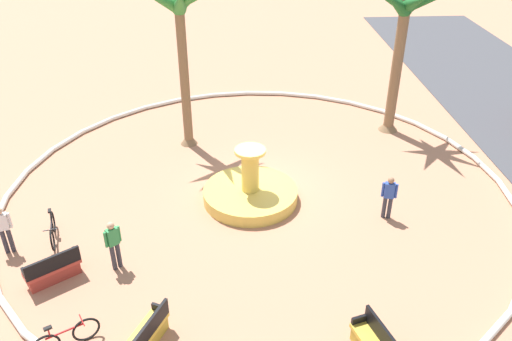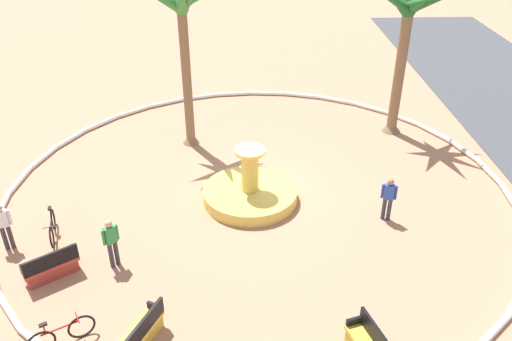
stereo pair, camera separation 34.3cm
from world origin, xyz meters
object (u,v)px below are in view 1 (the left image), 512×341
object	(u,v)px
palm_tree_by_curb	(404,22)
bench_north	(53,271)
person_pedestrian_stroll	(389,195)
person_cyclist_helmet	(4,228)
bicycle_red_frame	(53,230)
bicycle_by_lamppost	(66,337)
palm_tree_near_fountain	(180,14)
bench_east	(146,336)
person_cyclist_photo	(114,243)
fountain	(250,193)

from	to	relation	value
palm_tree_by_curb	bench_north	distance (m)	16.21
person_pedestrian_stroll	person_cyclist_helmet	bearing A→B (deg)	-84.90
bicycle_red_frame	person_cyclist_helmet	size ratio (longest dim) A/B	1.00
bicycle_red_frame	bicycle_by_lamppost	xyz separation A→B (m)	(4.49, 1.55, 0.00)
palm_tree_by_curb	person_cyclist_helmet	distance (m)	16.78
palm_tree_near_fountain	person_pedestrian_stroll	bearing A→B (deg)	50.42
bench_east	person_pedestrian_stroll	size ratio (longest dim) A/B	1.02
bicycle_by_lamppost	person_cyclist_photo	size ratio (longest dim) A/B	0.91
bench_east	person_cyclist_helmet	distance (m)	6.25
person_cyclist_photo	person_pedestrian_stroll	bearing A→B (deg)	103.06
palm_tree_near_fountain	bicycle_by_lamppost	xyz separation A→B (m)	(10.90, -2.52, -5.23)
person_pedestrian_stroll	bicycle_red_frame	bearing A→B (deg)	-87.10
palm_tree_near_fountain	bench_east	xyz separation A→B (m)	(10.95, -0.52, -5.26)
fountain	person_cyclist_helmet	distance (m)	8.13
palm_tree_near_fountain	palm_tree_by_curb	size ratio (longest dim) A/B	1.06
bench_east	bicycle_by_lamppost	distance (m)	2.00
palm_tree_near_fountain	bench_north	distance (m)	10.47
bicycle_red_frame	person_pedestrian_stroll	distance (m)	11.16
bicycle_by_lamppost	person_pedestrian_stroll	bearing A→B (deg)	117.78
bicycle_by_lamppost	palm_tree_by_curb	bearing A→B (deg)	135.37
palm_tree_near_fountain	person_cyclist_photo	xyz separation A→B (m)	(7.90, -1.78, -4.66)
fountain	palm_tree_near_fountain	distance (m)	7.37
palm_tree_by_curb	bench_east	distance (m)	15.84
bench_east	person_pedestrian_stroll	world-z (taller)	person_pedestrian_stroll
fountain	person_cyclist_helmet	bearing A→B (deg)	-72.39
bench_east	bicycle_red_frame	size ratio (longest dim) A/B	0.99
bicycle_red_frame	person_cyclist_photo	distance (m)	2.79
person_cyclist_photo	person_pedestrian_stroll	world-z (taller)	person_cyclist_photo
fountain	bicycle_by_lamppost	size ratio (longest dim) A/B	2.23
bench_north	person_cyclist_helmet	size ratio (longest dim) A/B	0.95
palm_tree_by_curb	person_cyclist_photo	xyz separation A→B (m)	(8.71, -10.82, -3.96)
bench_east	person_cyclist_photo	xyz separation A→B (m)	(-3.05, -1.26, 0.60)
bicycle_by_lamppost	person_cyclist_helmet	distance (m)	4.85
palm_tree_by_curb	person_pedestrian_stroll	xyz separation A→B (m)	(6.66, -1.98, -4.00)
bench_east	person_cyclist_photo	world-z (taller)	person_cyclist_photo
bench_east	bicycle_by_lamppost	xyz separation A→B (m)	(-0.06, -2.00, 0.04)
fountain	palm_tree_near_fountain	xyz separation A→B (m)	(-4.49, -2.44, 5.30)
fountain	bicycle_red_frame	bearing A→B (deg)	-73.60
bicycle_red_frame	person_pedestrian_stroll	size ratio (longest dim) A/B	1.03
palm_tree_near_fountain	person_pedestrian_stroll	distance (m)	10.31
bench_north	bicycle_by_lamppost	distance (m)	2.75
fountain	bench_north	world-z (taller)	fountain
bicycle_by_lamppost	person_cyclist_photo	xyz separation A→B (m)	(-3.00, 0.74, 0.57)
palm_tree_near_fountain	bench_east	world-z (taller)	palm_tree_near_fountain
palm_tree_near_fountain	person_pedestrian_stroll	size ratio (longest dim) A/B	4.27
palm_tree_by_curb	person_pedestrian_stroll	distance (m)	8.02
person_cyclist_photo	fountain	bearing A→B (deg)	128.89
fountain	person_cyclist_helmet	xyz separation A→B (m)	(2.45, -7.73, 0.64)
fountain	person_pedestrian_stroll	distance (m)	4.86
person_cyclist_photo	person_pedestrian_stroll	xyz separation A→B (m)	(-2.05, 8.85, -0.04)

